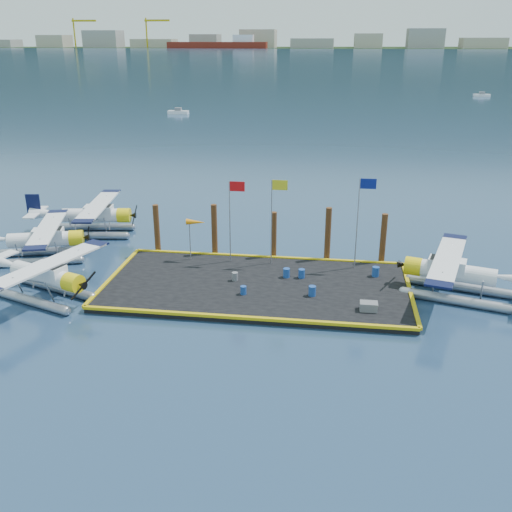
{
  "coord_description": "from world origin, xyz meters",
  "views": [
    {
      "loc": [
        4.79,
        -34.53,
        15.8
      ],
      "look_at": [
        -0.35,
        2.0,
        1.6
      ],
      "focal_mm": 40.0,
      "sensor_mm": 36.0,
      "label": 1
    }
  ],
  "objects": [
    {
      "name": "ground",
      "position": [
        0.0,
        0.0,
        0.0
      ],
      "size": [
        4000.0,
        4000.0,
        0.0
      ],
      "primitive_type": "plane",
      "color": "navy",
      "rests_on": "ground"
    },
    {
      "name": "dock",
      "position": [
        0.0,
        0.0,
        0.2
      ],
      "size": [
        20.0,
        10.0,
        0.4
      ],
      "primitive_type": "cube",
      "color": "black",
      "rests_on": "ground"
    },
    {
      "name": "dock_bumpers",
      "position": [
        0.0,
        0.0,
        0.49
      ],
      "size": [
        20.25,
        10.25,
        0.18
      ],
      "primitive_type": null,
      "color": "gold",
      "rests_on": "dock"
    },
    {
      "name": "far_backdrop",
      "position": [
        239.91,
        1737.52,
        9.45
      ],
      "size": [
        3050.0,
        2050.0,
        810.0
      ],
      "color": "black",
      "rests_on": "ground"
    },
    {
      "name": "seaplane_a",
      "position": [
        -13.13,
        -3.44,
        1.49
      ],
      "size": [
        8.95,
        9.51,
        3.43
      ],
      "rotation": [
        0.0,
        0.0,
        -1.92
      ],
      "color": "gray",
      "rests_on": "ground"
    },
    {
      "name": "seaplane_b",
      "position": [
        -16.61,
        3.11,
        1.48
      ],
      "size": [
        8.88,
        9.54,
        3.4
      ],
      "rotation": [
        0.0,
        0.0,
        -1.29
      ],
      "color": "gray",
      "rests_on": "ground"
    },
    {
      "name": "seaplane_c",
      "position": [
        -15.18,
        9.27,
        1.55
      ],
      "size": [
        9.16,
        10.08,
        3.56
      ],
      "rotation": [
        0.0,
        0.0,
        -1.43
      ],
      "color": "gray",
      "rests_on": "ground"
    },
    {
      "name": "seaplane_d",
      "position": [
        12.6,
        0.63,
        1.54
      ],
      "size": [
        9.24,
        9.94,
        3.54
      ],
      "rotation": [
        0.0,
        0.0,
        1.3
      ],
      "color": "gray",
      "rests_on": "ground"
    },
    {
      "name": "drum_0",
      "position": [
        -1.56,
        0.35,
        0.69
      ],
      "size": [
        0.41,
        0.41,
        0.58
      ],
      "primitive_type": "cylinder",
      "color": "slate",
      "rests_on": "dock"
    },
    {
      "name": "drum_1",
      "position": [
        3.73,
        -1.38,
        0.73
      ],
      "size": [
        0.47,
        0.47,
        0.66
      ],
      "primitive_type": "cylinder",
      "color": "navy",
      "rests_on": "dock"
    },
    {
      "name": "drum_2",
      "position": [
        2.88,
        1.44,
        0.71
      ],
      "size": [
        0.44,
        0.44,
        0.62
      ],
      "primitive_type": "cylinder",
      "color": "navy",
      "rests_on": "dock"
    },
    {
      "name": "drum_3",
      "position": [
        -0.64,
        -1.76,
        0.68
      ],
      "size": [
        0.39,
        0.39,
        0.55
      ],
      "primitive_type": "cylinder",
      "color": "navy",
      "rests_on": "dock"
    },
    {
      "name": "drum_4",
      "position": [
        7.9,
        2.41,
        0.74
      ],
      "size": [
        0.48,
        0.48,
        0.68
      ],
      "primitive_type": "cylinder",
      "color": "navy",
      "rests_on": "dock"
    },
    {
      "name": "drum_5",
      "position": [
        1.84,
        1.38,
        0.72
      ],
      "size": [
        0.46,
        0.46,
        0.64
      ],
      "primitive_type": "cylinder",
      "color": "navy",
      "rests_on": "dock"
    },
    {
      "name": "crate",
      "position": [
        7.2,
        -3.0,
        0.66
      ],
      "size": [
        1.06,
        0.7,
        0.53
      ],
      "primitive_type": "cube",
      "color": "slate",
      "rests_on": "dock"
    },
    {
      "name": "flagpole_red",
      "position": [
        -2.29,
        3.8,
        4.4
      ],
      "size": [
        1.14,
        0.08,
        6.0
      ],
      "color": "gray",
      "rests_on": "dock"
    },
    {
      "name": "flagpole_yellow",
      "position": [
        0.7,
        3.8,
        4.51
      ],
      "size": [
        1.14,
        0.08,
        6.2
      ],
      "color": "gray",
      "rests_on": "dock"
    },
    {
      "name": "flagpole_blue",
      "position": [
        6.7,
        3.8,
        4.69
      ],
      "size": [
        1.14,
        0.08,
        6.5
      ],
      "color": "gray",
      "rests_on": "dock"
    },
    {
      "name": "windsock",
      "position": [
        -5.03,
        3.8,
        3.23
      ],
      "size": [
        1.4,
        0.44,
        3.12
      ],
      "color": "gray",
      "rests_on": "dock"
    },
    {
      "name": "piling_0",
      "position": [
        -8.5,
        5.4,
        2.0
      ],
      "size": [
        0.44,
        0.44,
        4.0
      ],
      "primitive_type": "cylinder",
      "color": "#402712",
      "rests_on": "ground"
    },
    {
      "name": "piling_1",
      "position": [
        -4.0,
        5.4,
        2.1
      ],
      "size": [
        0.44,
        0.44,
        4.2
      ],
      "primitive_type": "cylinder",
      "color": "#402712",
      "rests_on": "ground"
    },
    {
      "name": "piling_2",
      "position": [
        0.5,
        5.4,
        1.9
      ],
      "size": [
        0.44,
        0.44,
        3.8
      ],
      "primitive_type": "cylinder",
      "color": "#402712",
      "rests_on": "ground"
    },
    {
      "name": "piling_3",
      "position": [
        4.5,
        5.4,
        2.15
      ],
      "size": [
        0.44,
        0.44,
        4.3
      ],
      "primitive_type": "cylinder",
      "color": "#402712",
      "rests_on": "ground"
    },
    {
      "name": "piling_4",
      "position": [
        8.5,
        5.4,
        2.0
      ],
      "size": [
        0.44,
        0.44,
        4.0
      ],
      "primitive_type": "cylinder",
      "color": "#402712",
      "rests_on": "ground"
    }
  ]
}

